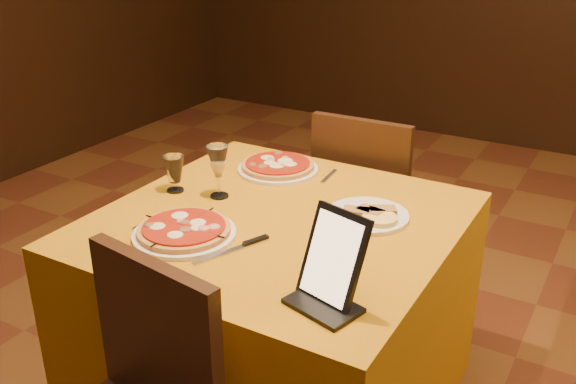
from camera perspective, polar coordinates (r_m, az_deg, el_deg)
The scene contains 11 objects.
main_table at distance 2.26m, azimuth -0.86°, elevation -10.89°, with size 1.10×1.10×0.75m, color #B5780B.
chair_main_far at distance 2.87m, azimuth 7.64°, elevation -1.30°, with size 0.46×0.46×0.91m, color black, non-canonical shape.
pizza_near at distance 1.98m, azimuth -9.20°, elevation -3.50°, with size 0.32×0.32×0.03m.
pizza_far at distance 2.44m, azimuth -0.91°, elevation 2.21°, with size 0.31×0.31×0.03m.
cutlet_dish at distance 2.08m, azimuth 7.07°, elevation -1.94°, with size 0.27×0.27×0.03m.
wine_glass at distance 2.20m, azimuth -6.21°, elevation 1.85°, with size 0.08×0.08×0.19m, color #F2DE89, non-canonical shape.
water_glass at distance 2.28m, azimuth -10.09°, elevation 1.60°, with size 0.07×0.07×0.13m, color white, non-canonical shape.
tablet at distance 1.60m, azimuth 4.06°, elevation -5.78°, with size 0.17×0.01×0.24m, color black.
knife at distance 1.88m, azimuth -5.04°, elevation -5.22°, with size 0.25×0.02×0.01m, color #B1B1B8.
fork_near at distance 2.09m, azimuth -12.20°, elevation -2.51°, with size 0.15×0.02×0.01m, color silver.
fork_far at distance 2.39m, azimuth 3.68°, elevation 1.41°, with size 0.14×0.02×0.01m, color #BBBAC1.
Camera 1 is at (0.63, -1.41, 1.66)m, focal length 40.00 mm.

